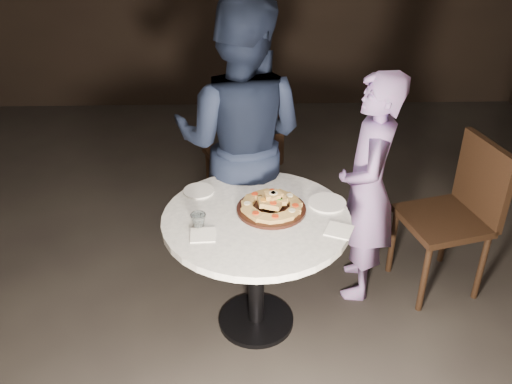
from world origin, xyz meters
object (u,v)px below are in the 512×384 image
(table, at_px, (256,238))
(chair_right, at_px, (459,207))
(serving_board, at_px, (271,209))
(chair_far, at_px, (247,152))
(diner_navy, at_px, (241,141))
(diner_teal, at_px, (368,189))
(focaccia_pile, at_px, (272,204))
(water_glass, at_px, (198,220))

(table, distance_m, chair_right, 1.35)
(table, height_order, serving_board, serving_board)
(chair_far, xyz_separation_m, diner_navy, (-0.04, -0.52, 0.35))
(serving_board, distance_m, diner_teal, 0.67)
(chair_far, bearing_deg, table, 68.26)
(chair_right, bearing_deg, chair_far, -136.78)
(table, xyz_separation_m, diner_teal, (0.69, 0.34, 0.11))
(focaccia_pile, height_order, chair_far, chair_far)
(chair_right, bearing_deg, focaccia_pile, -90.75)
(chair_far, bearing_deg, serving_board, 72.69)
(focaccia_pile, bearing_deg, diner_navy, 105.75)
(diner_navy, bearing_deg, diner_teal, 169.59)
(table, relative_size, serving_board, 3.09)
(diner_navy, bearing_deg, water_glass, 86.34)
(focaccia_pile, relative_size, chair_right, 0.34)
(serving_board, distance_m, water_glass, 0.43)
(serving_board, bearing_deg, diner_teal, 24.71)
(table, relative_size, chair_far, 1.20)
(water_glass, distance_m, chair_right, 1.69)
(chair_far, height_order, diner_teal, diner_teal)
(serving_board, relative_size, diner_navy, 0.21)
(table, xyz_separation_m, serving_board, (0.09, 0.06, 0.16))
(chair_right, bearing_deg, diner_navy, -117.52)
(table, relative_size, diner_navy, 0.65)
(water_glass, bearing_deg, diner_navy, 73.26)
(table, bearing_deg, diner_navy, 97.01)
(serving_board, bearing_deg, table, -144.20)
(serving_board, relative_size, diner_teal, 0.26)
(water_glass, distance_m, chair_far, 1.34)
(water_glass, relative_size, chair_right, 0.08)
(chair_far, bearing_deg, diner_navy, 61.69)
(serving_board, xyz_separation_m, diner_navy, (-0.17, 0.62, 0.13))
(table, height_order, chair_far, chair_far)
(chair_far, bearing_deg, chair_right, 124.40)
(focaccia_pile, distance_m, diner_navy, 0.64)
(diner_navy, relative_size, diner_teal, 1.23)
(water_glass, xyz_separation_m, chair_right, (1.61, 0.46, -0.24))
(diner_navy, bearing_deg, focaccia_pile, 118.83)
(water_glass, height_order, diner_navy, diner_navy)
(table, distance_m, serving_board, 0.19)
(chair_far, distance_m, diner_navy, 0.63)
(serving_board, distance_m, focaccia_pile, 0.04)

